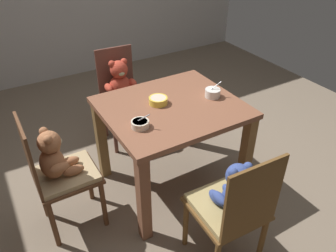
# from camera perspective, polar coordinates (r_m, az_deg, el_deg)

# --- Properties ---
(ground_plane) EXTENTS (5.20, 5.20, 0.04)m
(ground_plane) POSITION_cam_1_polar(r_m,az_deg,el_deg) (2.87, 0.51, -9.82)
(ground_plane) COLOR #796956
(dining_table) EXTENTS (0.98, 0.86, 0.75)m
(dining_table) POSITION_cam_1_polar(r_m,az_deg,el_deg) (2.48, 0.59, 0.80)
(dining_table) COLOR brown
(dining_table) RESTS_ON ground_plane
(teddy_chair_near_front) EXTENTS (0.42, 0.42, 0.91)m
(teddy_chair_near_front) POSITION_cam_1_polar(r_m,az_deg,el_deg) (2.01, 11.06, -12.51)
(teddy_chair_near_front) COLOR brown
(teddy_chair_near_front) RESTS_ON ground_plane
(teddy_chair_near_left) EXTENTS (0.41, 0.37, 0.92)m
(teddy_chair_near_left) POSITION_cam_1_polar(r_m,az_deg,el_deg) (2.30, -18.46, -6.62)
(teddy_chair_near_left) COLOR brown
(teddy_chair_near_left) RESTS_ON ground_plane
(teddy_chair_far_center) EXTENTS (0.40, 0.39, 0.90)m
(teddy_chair_far_center) POSITION_cam_1_polar(r_m,az_deg,el_deg) (3.11, -8.12, 6.51)
(teddy_chair_far_center) COLOR brown
(teddy_chair_far_center) RESTS_ON ground_plane
(porridge_bowl_cream_near_left) EXTENTS (0.12, 0.12, 0.11)m
(porridge_bowl_cream_near_left) POSITION_cam_1_polar(r_m,az_deg,el_deg) (2.16, -4.79, 0.36)
(porridge_bowl_cream_near_left) COLOR beige
(porridge_bowl_cream_near_left) RESTS_ON dining_table
(porridge_bowl_white_near_right) EXTENTS (0.12, 0.11, 0.12)m
(porridge_bowl_white_near_right) POSITION_cam_1_polar(r_m,az_deg,el_deg) (2.53, 7.65, 5.67)
(porridge_bowl_white_near_right) COLOR silver
(porridge_bowl_white_near_right) RESTS_ON dining_table
(porridge_bowl_yellow_center) EXTENTS (0.14, 0.14, 0.05)m
(porridge_bowl_yellow_center) POSITION_cam_1_polar(r_m,az_deg,el_deg) (2.42, -1.69, 4.40)
(porridge_bowl_yellow_center) COLOR yellow
(porridge_bowl_yellow_center) RESTS_ON dining_table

